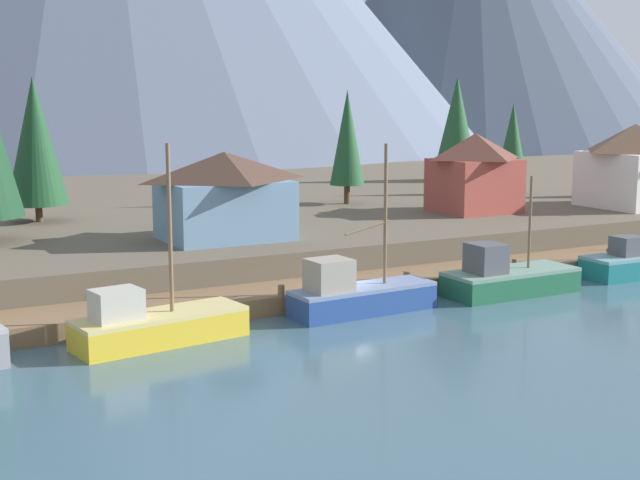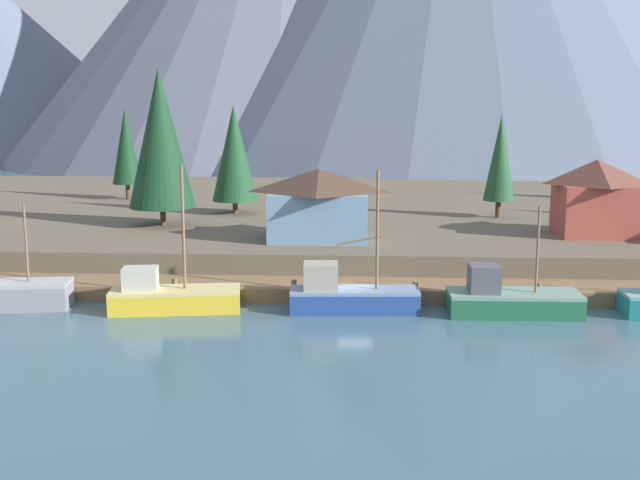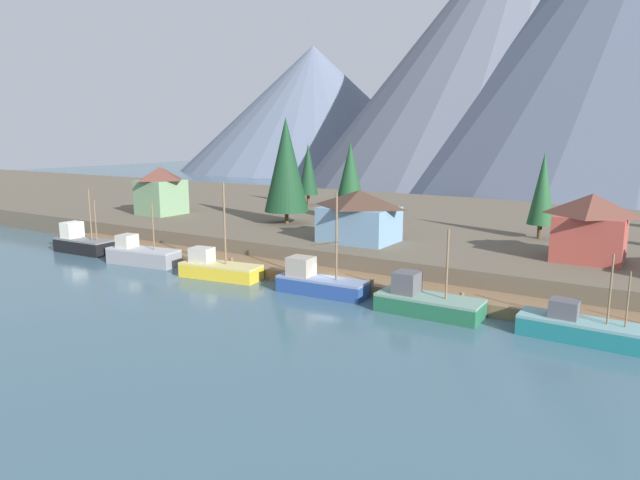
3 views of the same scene
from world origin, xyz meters
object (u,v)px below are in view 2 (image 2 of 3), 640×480
object	(u,v)px
house_blue	(319,203)
conifer_centre	(500,158)
conifer_near_right	(234,153)
conifer_mid_left	(160,138)
fishing_boat_yellow	(171,296)
fishing_boat_green	(510,299)
fishing_boat_grey	(1,293)
fishing_boat_blue	(348,295)
house_red	(595,197)
conifer_near_left	(126,146)

from	to	relation	value
house_blue	conifer_centre	bearing A→B (deg)	37.47
house_blue	conifer_near_right	bearing A→B (deg)	122.98
house_blue	conifer_mid_left	world-z (taller)	conifer_mid_left
fishing_boat_yellow	fishing_boat_green	bearing A→B (deg)	-7.30
conifer_centre	fishing_boat_green	bearing A→B (deg)	-97.78
fishing_boat_green	conifer_mid_left	size ratio (longest dim) A/B	0.61
fishing_boat_grey	conifer_centre	xyz separation A→B (m)	(35.95, 24.95, 7.00)
fishing_boat_blue	house_blue	bearing A→B (deg)	98.55
fishing_boat_yellow	conifer_near_right	xyz separation A→B (m)	(-0.09, 26.34, 7.37)
house_blue	fishing_boat_green	bearing A→B (deg)	-44.13
fishing_boat_grey	fishing_boat_blue	world-z (taller)	fishing_boat_blue
fishing_boat_yellow	conifer_centre	world-z (taller)	conifer_centre
fishing_boat_grey	fishing_boat_yellow	bearing A→B (deg)	-8.34
house_red	conifer_near_right	distance (m)	32.91
conifer_mid_left	fishing_boat_yellow	bearing A→B (deg)	-74.45
fishing_boat_grey	fishing_boat_yellow	world-z (taller)	fishing_boat_yellow
conifer_near_right	fishing_boat_blue	bearing A→B (deg)	-66.15
house_blue	house_red	xyz separation A→B (m)	(22.15, 3.02, 0.30)
conifer_mid_left	conifer_centre	size ratio (longest dim) A/B	1.42
conifer_mid_left	fishing_boat_grey	bearing A→B (deg)	-107.44
fishing_boat_green	house_red	world-z (taller)	house_red
house_blue	conifer_near_left	xyz separation A→B (m)	(-22.48, 23.92, 2.99)
fishing_boat_grey	conifer_near_left	distance (m)	37.37
fishing_boat_blue	conifer_near_left	xyz separation A→B (m)	(-25.02, 36.07, 7.25)
house_blue	house_red	size ratio (longest dim) A/B	1.30
house_blue	conifer_near_left	size ratio (longest dim) A/B	0.80
fishing_boat_grey	conifer_near_right	size ratio (longest dim) A/B	0.81
fishing_boat_yellow	fishing_boat_blue	world-z (taller)	fishing_boat_yellow
fishing_boat_grey	fishing_boat_green	distance (m)	32.59
fishing_boat_grey	conifer_near_right	xyz separation A→B (m)	(11.02, 26.32, 7.29)
fishing_boat_yellow	house_blue	size ratio (longest dim) A/B	1.17
fishing_boat_green	house_blue	xyz separation A→B (m)	(-12.70, 12.31, 4.37)
conifer_near_left	fishing_boat_green	bearing A→B (deg)	-45.85
fishing_boat_grey	fishing_boat_green	size ratio (longest dim) A/B	1.03
conifer_near_right	fishing_boat_grey	bearing A→B (deg)	-112.71
fishing_boat_grey	fishing_boat_blue	size ratio (longest dim) A/B	0.94
fishing_boat_blue	conifer_centre	bearing A→B (deg)	57.80
fishing_boat_yellow	house_red	size ratio (longest dim) A/B	1.53
house_red	conifer_near_left	size ratio (longest dim) A/B	0.62
conifer_mid_left	fishing_boat_blue	bearing A→B (deg)	-47.81
conifer_near_right	conifer_mid_left	size ratio (longest dim) A/B	0.77
conifer_near_left	house_blue	bearing A→B (deg)	-46.77
conifer_near_right	conifer_centre	bearing A→B (deg)	-3.15
fishing_boat_green	conifer_centre	world-z (taller)	conifer_centre
fishing_boat_grey	conifer_mid_left	size ratio (longest dim) A/B	0.63
conifer_near_right	conifer_mid_left	world-z (taller)	conifer_mid_left
conifer_mid_left	house_red	bearing A→B (deg)	-4.88
fishing_boat_blue	house_blue	world-z (taller)	fishing_boat_blue
conifer_near_left	fishing_boat_yellow	bearing A→B (deg)	-69.47
fishing_boat_blue	conifer_near_right	size ratio (longest dim) A/B	0.87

